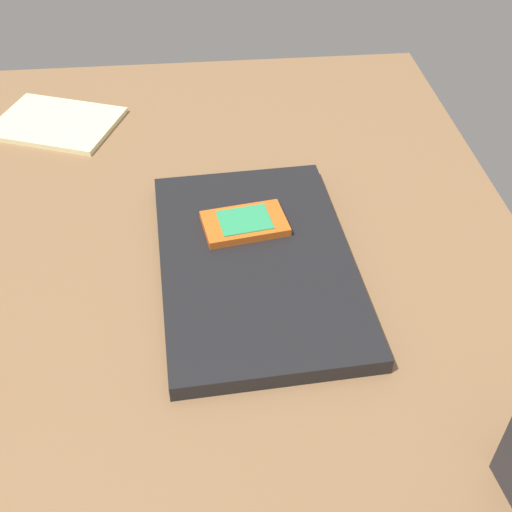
% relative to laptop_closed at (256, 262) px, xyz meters
% --- Properties ---
extents(desk_surface, '(1.20, 0.80, 0.03)m').
position_rel_laptop_closed_xyz_m(desk_surface, '(-0.04, 0.06, -0.02)').
color(desk_surface, olive).
rests_on(desk_surface, ground).
extents(laptop_closed, '(0.36, 0.24, 0.02)m').
position_rel_laptop_closed_xyz_m(laptop_closed, '(0.00, 0.00, 0.00)').
color(laptop_closed, black).
rests_on(laptop_closed, desk_surface).
extents(cell_phone_on_laptop, '(0.08, 0.11, 0.01)m').
position_rel_laptop_closed_xyz_m(cell_phone_on_laptop, '(0.06, 0.01, 0.02)').
color(cell_phone_on_laptop, orange).
rests_on(cell_phone_on_laptop, laptop_closed).
extents(notepad, '(0.19, 0.22, 0.01)m').
position_rel_laptop_closed_xyz_m(notepad, '(0.36, 0.28, -0.01)').
color(notepad, '#F2EDB2').
rests_on(notepad, desk_surface).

